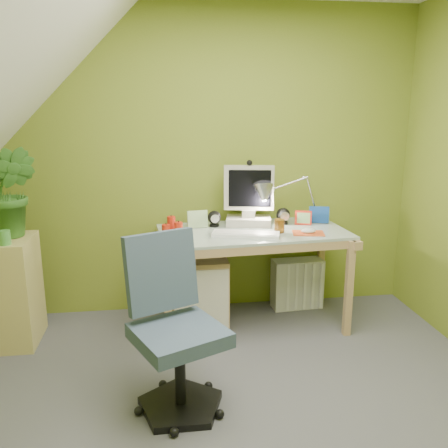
{
  "coord_description": "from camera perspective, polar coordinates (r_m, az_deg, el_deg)",
  "views": [
    {
      "loc": [
        -0.43,
        -2.11,
        1.63
      ],
      "look_at": [
        0.0,
        1.0,
        0.85
      ],
      "focal_mm": 38.0,
      "sensor_mm": 36.0,
      "label": 1
    }
  ],
  "objects": [
    {
      "name": "potted_plant",
      "position": [
        3.5,
        -24.23,
        3.5
      ],
      "size": [
        0.37,
        0.31,
        0.62
      ],
      "primitive_type": "imported",
      "rotation": [
        0.0,
        0.0,
        -0.1
      ],
      "color": "#346923",
      "rests_on": "side_ledge"
    },
    {
      "name": "candle_cluster",
      "position": [
        3.45,
        -6.34,
        -0.16
      ],
      "size": [
        0.18,
        0.16,
        0.11
      ],
      "primitive_type": null,
      "rotation": [
        0.0,
        0.0,
        0.24
      ],
      "color": "red",
      "rests_on": "desk"
    },
    {
      "name": "desk",
      "position": [
        3.63,
        3.42,
        -6.4
      ],
      "size": [
        1.42,
        0.79,
        0.74
      ],
      "primitive_type": null,
      "rotation": [
        0.0,
        0.0,
        0.08
      ],
      "color": "tan",
      "rests_on": "floor"
    },
    {
      "name": "photo_frame_green",
      "position": [
        3.58,
        -3.2,
        0.59
      ],
      "size": [
        0.15,
        0.04,
        0.13
      ],
      "primitive_type": "cube",
      "rotation": [
        0.0,
        0.0,
        0.12
      ],
      "color": "#A2C889",
      "rests_on": "desk"
    },
    {
      "name": "side_ledge",
      "position": [
        3.64,
        -23.82,
        -7.38
      ],
      "size": [
        0.28,
        0.43,
        0.76
      ],
      "primitive_type": "cube",
      "color": "tan",
      "rests_on": "floor"
    },
    {
      "name": "amber_tumbler",
      "position": [
        3.47,
        6.69,
        -0.23
      ],
      "size": [
        0.08,
        0.08,
        0.1
      ],
      "primitive_type": "cylinder",
      "rotation": [
        0.0,
        0.0,
        0.13
      ],
      "color": "#925615",
      "rests_on": "desk"
    },
    {
      "name": "photo_frame_blue",
      "position": [
        3.8,
        11.36,
        1.1
      ],
      "size": [
        0.15,
        0.06,
        0.13
      ],
      "primitive_type": "cube",
      "rotation": [
        0.0,
        0.0,
        -0.29
      ],
      "color": "navy",
      "rests_on": "desk"
    },
    {
      "name": "desk_lamp",
      "position": [
        3.74,
        9.81,
        4.22
      ],
      "size": [
        0.52,
        0.26,
        0.55
      ],
      "primitive_type": null,
      "rotation": [
        0.0,
        0.0,
        0.07
      ],
      "color": "silver",
      "rests_on": "desk"
    },
    {
      "name": "wall_back",
      "position": [
        3.76,
        -1.25,
        7.4
      ],
      "size": [
        3.2,
        0.01,
        2.4
      ],
      "primitive_type": "cube",
      "color": "olive",
      "rests_on": "floor"
    },
    {
      "name": "mouse",
      "position": [
        3.48,
        10.11,
        -0.83
      ],
      "size": [
        0.12,
        0.08,
        0.04
      ],
      "primitive_type": "ellipsoid",
      "rotation": [
        0.0,
        0.0,
        0.1
      ],
      "color": "silver",
      "rests_on": "mousepad"
    },
    {
      "name": "slope_ceiling",
      "position": [
        2.19,
        -24.27,
        18.54
      ],
      "size": [
        1.1,
        3.2,
        1.1
      ],
      "primitive_type": "cube",
      "color": "white",
      "rests_on": "wall_left"
    },
    {
      "name": "speaker_left",
      "position": [
        3.62,
        -1.18,
        0.66
      ],
      "size": [
        0.11,
        0.11,
        0.12
      ],
      "primitive_type": null,
      "rotation": [
        0.0,
        0.0,
        0.04
      ],
      "color": "black",
      "rests_on": "desk"
    },
    {
      "name": "floor",
      "position": [
        2.7,
        3.14,
        -23.32
      ],
      "size": [
        3.2,
        3.2,
        0.01
      ],
      "primitive_type": "cube",
      "color": "#505055",
      "rests_on": "ground"
    },
    {
      "name": "speaker_right",
      "position": [
        3.72,
        7.13,
        0.97
      ],
      "size": [
        0.12,
        0.12,
        0.13
      ],
      "primitive_type": null,
      "rotation": [
        0.0,
        0.0,
        -0.07
      ],
      "color": "black",
      "rests_on": "desk"
    },
    {
      "name": "mousepad",
      "position": [
        3.48,
        10.1,
        -1.08
      ],
      "size": [
        0.25,
        0.2,
        0.01
      ],
      "primitive_type": "cube",
      "rotation": [
        0.0,
        0.0,
        -0.2
      ],
      "color": "#BF481D",
      "rests_on": "desk"
    },
    {
      "name": "monitor",
      "position": [
        3.64,
        3.01,
        3.68
      ],
      "size": [
        0.39,
        0.27,
        0.49
      ],
      "primitive_type": null,
      "rotation": [
        0.0,
        0.0,
        -0.19
      ],
      "color": "#B8B3A6",
      "rests_on": "desk"
    },
    {
      "name": "task_chair",
      "position": [
        2.6,
        -5.42,
        -12.96
      ],
      "size": [
        0.67,
        0.67,
        0.91
      ],
      "primitive_type": null,
      "rotation": [
        0.0,
        0.0,
        0.43
      ],
      "color": "#38495C",
      "rests_on": "floor"
    },
    {
      "name": "green_cup",
      "position": [
        3.37,
        -24.88,
        -1.5
      ],
      "size": [
        0.09,
        0.09,
        0.1
      ],
      "primitive_type": "cylinder",
      "rotation": [
        0.0,
        0.0,
        -0.18
      ],
      "color": "#4B993F",
      "rests_on": "side_ledge"
    },
    {
      "name": "radiator",
      "position": [
        3.99,
        8.77,
        -7.09
      ],
      "size": [
        0.42,
        0.19,
        0.41
      ],
      "primitive_type": "cube",
      "rotation": [
        0.0,
        0.0,
        0.07
      ],
      "color": "silver",
      "rests_on": "floor"
    },
    {
      "name": "keyboard",
      "position": [
        3.37,
        2.63,
        -1.23
      ],
      "size": [
        0.5,
        0.28,
        0.02
      ],
      "primitive_type": "cube",
      "rotation": [
        0.0,
        0.0,
        -0.28
      ],
      "color": "white",
      "rests_on": "desk"
    },
    {
      "name": "photo_frame_red",
      "position": [
        3.72,
        9.51,
        0.75
      ],
      "size": [
        0.13,
        0.06,
        0.11
      ],
      "primitive_type": "cube",
      "rotation": [
        0.0,
        0.0,
        -0.31
      ],
      "color": "red",
      "rests_on": "desk"
    }
  ]
}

